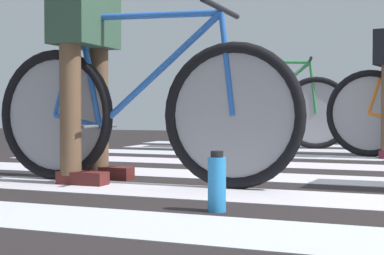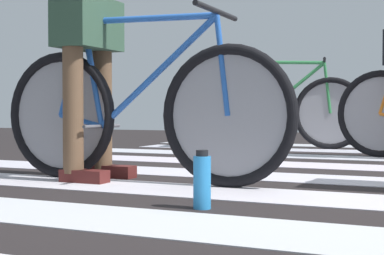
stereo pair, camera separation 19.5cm
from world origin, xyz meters
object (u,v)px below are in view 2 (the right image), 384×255
(bicycle_1_of_4, at_px, (138,110))
(bicycle_4_of_4, at_px, (278,111))
(cyclist_1_of_4, at_px, (89,63))
(water_bottle, at_px, (202,181))
(cyclist_4_of_4, at_px, (247,86))

(bicycle_1_of_4, xyz_separation_m, bicycle_4_of_4, (-0.07, 2.99, 0.00))
(bicycle_1_of_4, xyz_separation_m, cyclist_1_of_4, (-0.31, 0.00, 0.26))
(bicycle_1_of_4, distance_m, bicycle_4_of_4, 2.99)
(water_bottle, bearing_deg, bicycle_4_of_4, 101.22)
(water_bottle, bearing_deg, cyclist_1_of_4, 146.59)
(cyclist_1_of_4, relative_size, water_bottle, 4.36)
(cyclist_1_of_4, distance_m, water_bottle, 1.26)
(cyclist_4_of_4, relative_size, water_bottle, 4.26)
(cyclist_1_of_4, distance_m, cyclist_4_of_4, 2.92)
(bicycle_4_of_4, relative_size, cyclist_4_of_4, 1.75)
(bicycle_1_of_4, height_order, cyclist_1_of_4, cyclist_1_of_4)
(cyclist_1_of_4, xyz_separation_m, bicycle_4_of_4, (0.24, 2.98, -0.26))
(cyclist_4_of_4, xyz_separation_m, water_bottle, (1.02, -3.55, -0.53))
(bicycle_1_of_4, bearing_deg, bicycle_4_of_4, 92.02)
(bicycle_4_of_4, distance_m, cyclist_4_of_4, 0.40)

